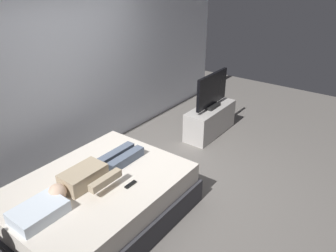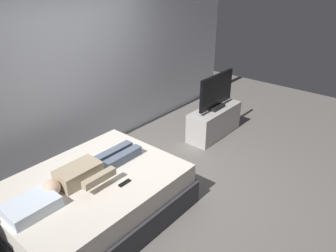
{
  "view_description": "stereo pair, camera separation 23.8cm",
  "coord_description": "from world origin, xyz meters",
  "px_view_note": "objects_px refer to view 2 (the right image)",
  "views": [
    {
      "loc": [
        -2.74,
        -2.08,
        2.65
      ],
      "look_at": [
        0.43,
        0.28,
        0.69
      ],
      "focal_mm": 34.58,
      "sensor_mm": 36.0,
      "label": 1
    },
    {
      "loc": [
        -2.59,
        -2.27,
        2.65
      ],
      "look_at": [
        0.43,
        0.28,
        0.69
      ],
      "focal_mm": 34.58,
      "sensor_mm": 36.0,
      "label": 2
    }
  ],
  "objects_px": {
    "bed": "(94,199)",
    "person": "(89,170)",
    "pillow": "(31,207)",
    "tv_stand": "(214,121)",
    "remote": "(125,183)",
    "tv": "(216,92)"
  },
  "relations": [
    {
      "from": "pillow",
      "to": "remote",
      "type": "relative_size",
      "value": 3.2
    },
    {
      "from": "bed",
      "to": "tv_stand",
      "type": "bearing_deg",
      "value": 1.65
    },
    {
      "from": "bed",
      "to": "person",
      "type": "relative_size",
      "value": 1.61
    },
    {
      "from": "pillow",
      "to": "tv_stand",
      "type": "relative_size",
      "value": 0.44
    },
    {
      "from": "person",
      "to": "remote",
      "type": "height_order",
      "value": "person"
    },
    {
      "from": "bed",
      "to": "pillow",
      "type": "bearing_deg",
      "value": 180.0
    },
    {
      "from": "pillow",
      "to": "tv",
      "type": "xyz_separation_m",
      "value": [
        3.34,
        0.08,
        0.18
      ]
    },
    {
      "from": "remote",
      "to": "tv",
      "type": "height_order",
      "value": "tv"
    },
    {
      "from": "person",
      "to": "tv",
      "type": "height_order",
      "value": "tv"
    },
    {
      "from": "person",
      "to": "pillow",
      "type": "bearing_deg",
      "value": -175.82
    },
    {
      "from": "remote",
      "to": "tv",
      "type": "xyz_separation_m",
      "value": [
        2.47,
        0.43,
        0.24
      ]
    },
    {
      "from": "tv",
      "to": "remote",
      "type": "bearing_deg",
      "value": -170.16
    },
    {
      "from": "tv",
      "to": "tv_stand",
      "type": "bearing_deg",
      "value": 90.0
    },
    {
      "from": "bed",
      "to": "remote",
      "type": "height_order",
      "value": "remote"
    },
    {
      "from": "pillow",
      "to": "tv_stand",
      "type": "height_order",
      "value": "pillow"
    },
    {
      "from": "pillow",
      "to": "person",
      "type": "height_order",
      "value": "person"
    },
    {
      "from": "pillow",
      "to": "person",
      "type": "distance_m",
      "value": 0.73
    },
    {
      "from": "person",
      "to": "tv_stand",
      "type": "xyz_separation_m",
      "value": [
        2.62,
        0.02,
        -0.37
      ]
    },
    {
      "from": "bed",
      "to": "pillow",
      "type": "distance_m",
      "value": 0.77
    },
    {
      "from": "tv_stand",
      "to": "bed",
      "type": "bearing_deg",
      "value": -178.35
    },
    {
      "from": "bed",
      "to": "tv_stand",
      "type": "relative_size",
      "value": 1.84
    },
    {
      "from": "person",
      "to": "tv_stand",
      "type": "height_order",
      "value": "person"
    }
  ]
}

